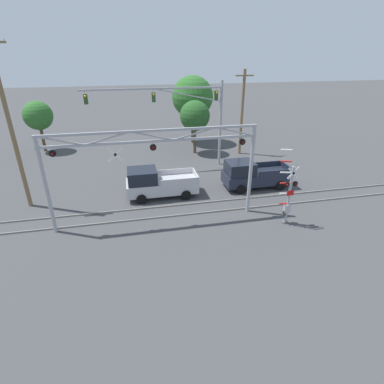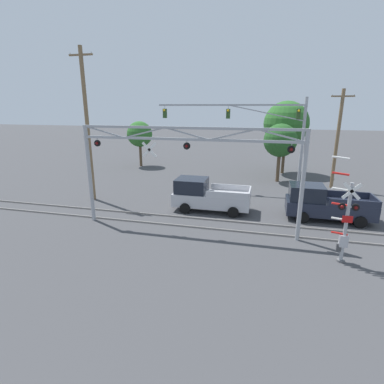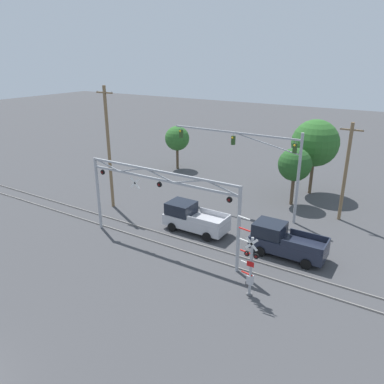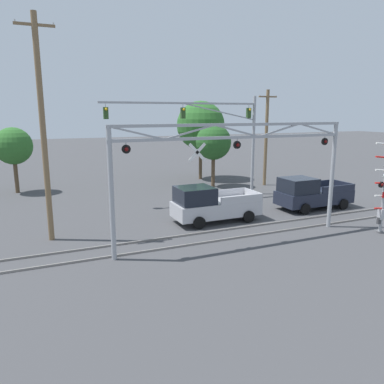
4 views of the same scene
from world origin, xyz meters
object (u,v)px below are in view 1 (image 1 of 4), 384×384
traffic_signal_span (189,109)px  background_tree_beyond_span (193,97)px  pickup_truck_lead (157,183)px  utility_pole_left (10,126)px  crossing_gantry (153,158)px  background_tree_far_right_verge (38,116)px  utility_pole_right (242,112)px  crossing_signal_mast (288,196)px  pickup_truck_following (252,175)px  background_tree_far_left_verge (195,116)px

traffic_signal_span → background_tree_beyond_span: (2.05, 7.93, -0.12)m
pickup_truck_lead → utility_pole_left: 10.09m
crossing_gantry → utility_pole_left: utility_pole_left is taller
crossing_gantry → background_tree_far_right_verge: (-10.37, 17.38, -0.47)m
crossing_gantry → traffic_signal_span: size_ratio=1.04×
crossing_gantry → utility_pole_right: (10.06, 12.14, 0.07)m
background_tree_far_right_verge → crossing_signal_mast: bearing=-46.7°
crossing_gantry → pickup_truck_following: bearing=25.0°
background_tree_beyond_span → background_tree_far_left_verge: 4.26m
crossing_gantry → background_tree_far_right_verge: crossing_gantry is taller
background_tree_far_left_verge → pickup_truck_following: bearing=-75.3°
pickup_truck_lead → utility_pole_left: (-8.98, 0.33, 4.59)m
crossing_signal_mast → background_tree_beyond_span: (-1.81, 19.31, 3.34)m
traffic_signal_span → pickup_truck_following: bearing=-55.2°
traffic_signal_span → crossing_gantry: bearing=-113.2°
utility_pole_right → background_tree_far_left_verge: 4.77m
pickup_truck_lead → background_tree_far_right_verge: 17.73m
utility_pole_right → background_tree_far_left_verge: utility_pole_right is taller
utility_pole_right → background_tree_far_right_verge: utility_pole_right is taller
traffic_signal_span → utility_pole_left: utility_pole_left is taller
background_tree_beyond_span → background_tree_far_right_verge: 16.51m
crossing_signal_mast → crossing_gantry: bearing=165.9°
utility_pole_left → background_tree_far_left_verge: 16.91m
pickup_truck_following → utility_pole_right: bearing=76.1°
utility_pole_left → background_tree_beyond_span: (14.60, 13.38, -0.42)m
background_tree_beyond_span → traffic_signal_span: bearing=-104.5°
crossing_gantry → pickup_truck_lead: (0.45, 3.62, -3.21)m
traffic_signal_span → utility_pole_right: utility_pole_right is taller
pickup_truck_lead → background_tree_far_right_verge: (-10.82, 13.77, 2.74)m
utility_pole_left → background_tree_far_left_verge: (13.98, 9.37, -1.73)m
crossing_gantry → traffic_signal_span: (4.02, 9.39, 1.08)m
background_tree_far_left_verge → utility_pole_right: bearing=-14.3°
crossing_gantry → pickup_truck_following: crossing_gantry is taller
utility_pole_left → background_tree_far_right_verge: bearing=97.8°
pickup_truck_following → background_tree_far_right_verge: 23.05m
crossing_gantry → background_tree_beyond_span: background_tree_beyond_span is taller
crossing_signal_mast → background_tree_far_right_verge: size_ratio=0.93×
pickup_truck_following → utility_pole_right: (2.08, 8.43, 3.28)m
crossing_gantry → pickup_truck_following: size_ratio=2.40×
utility_pole_left → background_tree_beyond_span: bearing=42.5°
crossing_signal_mast → background_tree_far_left_verge: background_tree_far_left_verge is taller
background_tree_far_left_verge → background_tree_far_right_verge: 16.34m
background_tree_far_left_verge → crossing_gantry: bearing=-112.3°
background_tree_far_left_verge → background_tree_far_right_verge: bearing=165.6°
pickup_truck_following → background_tree_far_left_verge: bearing=104.7°
crossing_signal_mast → traffic_signal_span: bearing=108.8°
utility_pole_left → background_tree_far_right_verge: utility_pole_left is taller
crossing_signal_mast → pickup_truck_following: bearing=89.1°
crossing_signal_mast → pickup_truck_following: (0.09, 5.70, -0.83)m
crossing_gantry → utility_pole_left: (-8.53, 3.95, 1.38)m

